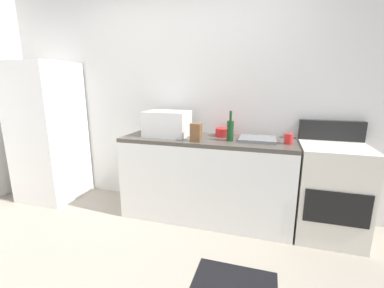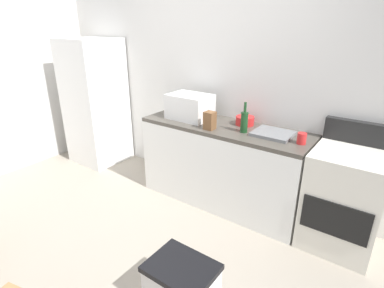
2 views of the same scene
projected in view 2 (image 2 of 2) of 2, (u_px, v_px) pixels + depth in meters
ground_plane at (125, 248)px, 2.75m from camera, size 6.00×6.00×0.00m
wall_back at (218, 79)px, 3.43m from camera, size 5.00×0.10×2.60m
kitchen_counter at (223, 165)px, 3.33m from camera, size 1.80×0.60×0.90m
refrigerator at (95, 102)px, 4.25m from camera, size 0.68×0.66×1.71m
stove_oven at (344, 198)px, 2.66m from camera, size 0.60×0.61×1.10m
microwave at (190, 107)px, 3.35m from camera, size 0.46×0.34×0.27m
sink_basin at (273, 134)px, 2.89m from camera, size 0.36×0.32×0.03m
wine_bottle at (244, 121)px, 2.93m from camera, size 0.07×0.07×0.30m
coffee_mug at (302, 138)px, 2.67m from camera, size 0.08×0.08×0.10m
knife_block at (210, 121)px, 3.02m from camera, size 0.10×0.10×0.18m
mixing_bowl at (245, 121)px, 3.17m from camera, size 0.19×0.19×0.09m
storage_bin at (182, 287)px, 2.11m from camera, size 0.46×0.36×0.38m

